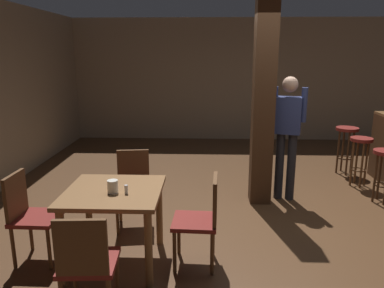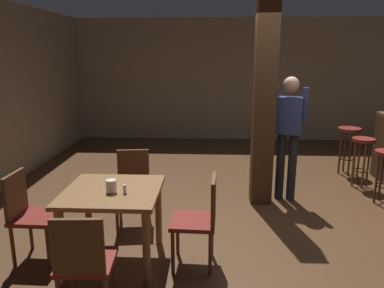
{
  "view_description": "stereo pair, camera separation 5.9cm",
  "coord_description": "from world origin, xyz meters",
  "px_view_note": "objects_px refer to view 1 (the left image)",
  "views": [
    {
      "loc": [
        -0.89,
        -4.38,
        2.03
      ],
      "look_at": [
        -1.05,
        -0.02,
        0.96
      ],
      "focal_mm": 35.0,
      "sensor_mm": 36.0,
      "label": 1
    },
    {
      "loc": [
        -0.83,
        -4.38,
        2.03
      ],
      "look_at": [
        -1.05,
        -0.02,
        0.96
      ],
      "focal_mm": 35.0,
      "sensor_mm": 36.0,
      "label": 2
    }
  ],
  "objects_px": {
    "chair_west": "(29,212)",
    "chair_east": "(203,216)",
    "standing_person": "(287,130)",
    "chair_north": "(133,184)",
    "napkin_cup": "(113,187)",
    "bar_stool_mid": "(360,150)",
    "dining_table": "(114,203)",
    "bar_stool_far": "(346,139)",
    "salt_shaker": "(126,189)",
    "chair_south": "(87,261)"
  },
  "relations": [
    {
      "from": "chair_west",
      "to": "chair_east",
      "type": "xyz_separation_m",
      "value": [
        1.7,
        -0.03,
        0.0
      ]
    },
    {
      "from": "standing_person",
      "to": "chair_north",
      "type": "bearing_deg",
      "value": -155.59
    },
    {
      "from": "napkin_cup",
      "to": "bar_stool_mid",
      "type": "distance_m",
      "value": 4.03
    },
    {
      "from": "dining_table",
      "to": "bar_stool_far",
      "type": "relative_size",
      "value": 1.13
    },
    {
      "from": "chair_west",
      "to": "standing_person",
      "type": "relative_size",
      "value": 0.52
    },
    {
      "from": "dining_table",
      "to": "salt_shaker",
      "type": "height_order",
      "value": "salt_shaker"
    },
    {
      "from": "salt_shaker",
      "to": "standing_person",
      "type": "distance_m",
      "value": 2.61
    },
    {
      "from": "chair_east",
      "to": "bar_stool_far",
      "type": "height_order",
      "value": "chair_east"
    },
    {
      "from": "chair_south",
      "to": "bar_stool_far",
      "type": "bearing_deg",
      "value": 49.18
    },
    {
      "from": "standing_person",
      "to": "napkin_cup",
      "type": "bearing_deg",
      "value": -137.41
    },
    {
      "from": "napkin_cup",
      "to": "salt_shaker",
      "type": "relative_size",
      "value": 1.45
    },
    {
      "from": "standing_person",
      "to": "chair_west",
      "type": "bearing_deg",
      "value": -148.76
    },
    {
      "from": "chair_north",
      "to": "chair_west",
      "type": "distance_m",
      "value": 1.2
    },
    {
      "from": "chair_west",
      "to": "bar_stool_mid",
      "type": "distance_m",
      "value": 4.7
    },
    {
      "from": "dining_table",
      "to": "chair_south",
      "type": "relative_size",
      "value": 1.02
    },
    {
      "from": "chair_north",
      "to": "standing_person",
      "type": "xyz_separation_m",
      "value": [
        1.97,
        0.89,
        0.5
      ]
    },
    {
      "from": "standing_person",
      "to": "chair_south",
      "type": "bearing_deg",
      "value": -127.87
    },
    {
      "from": "chair_south",
      "to": "bar_stool_far",
      "type": "distance_m",
      "value": 5.01
    },
    {
      "from": "chair_west",
      "to": "chair_east",
      "type": "distance_m",
      "value": 1.7
    },
    {
      "from": "chair_south",
      "to": "salt_shaker",
      "type": "bearing_deg",
      "value": 78.05
    },
    {
      "from": "bar_stool_far",
      "to": "chair_north",
      "type": "bearing_deg",
      "value": -146.97
    },
    {
      "from": "dining_table",
      "to": "napkin_cup",
      "type": "relative_size",
      "value": 7.43
    },
    {
      "from": "bar_stool_mid",
      "to": "standing_person",
      "type": "bearing_deg",
      "value": -155.2
    },
    {
      "from": "chair_south",
      "to": "chair_west",
      "type": "height_order",
      "value": "same"
    },
    {
      "from": "chair_west",
      "to": "chair_east",
      "type": "relative_size",
      "value": 1.0
    },
    {
      "from": "salt_shaker",
      "to": "standing_person",
      "type": "relative_size",
      "value": 0.05
    },
    {
      "from": "dining_table",
      "to": "chair_west",
      "type": "distance_m",
      "value": 0.86
    },
    {
      "from": "chair_south",
      "to": "napkin_cup",
      "type": "xyz_separation_m",
      "value": [
        0.03,
        0.76,
        0.31
      ]
    },
    {
      "from": "chair_east",
      "to": "napkin_cup",
      "type": "distance_m",
      "value": 0.89
    },
    {
      "from": "chair_west",
      "to": "bar_stool_far",
      "type": "height_order",
      "value": "chair_west"
    },
    {
      "from": "chair_north",
      "to": "bar_stool_far",
      "type": "height_order",
      "value": "chair_north"
    },
    {
      "from": "chair_east",
      "to": "bar_stool_mid",
      "type": "distance_m",
      "value": 3.35
    },
    {
      "from": "chair_east",
      "to": "standing_person",
      "type": "xyz_separation_m",
      "value": [
        1.14,
        1.75,
        0.5
      ]
    },
    {
      "from": "bar_stool_far",
      "to": "napkin_cup",
      "type": "bearing_deg",
      "value": -136.98
    },
    {
      "from": "chair_south",
      "to": "chair_west",
      "type": "relative_size",
      "value": 1.0
    },
    {
      "from": "chair_east",
      "to": "napkin_cup",
      "type": "bearing_deg",
      "value": -175.56
    },
    {
      "from": "dining_table",
      "to": "chair_west",
      "type": "xyz_separation_m",
      "value": [
        -0.85,
        0.02,
        -0.12
      ]
    },
    {
      "from": "bar_stool_mid",
      "to": "chair_west",
      "type": "bearing_deg",
      "value": -150.66
    },
    {
      "from": "chair_north",
      "to": "bar_stool_mid",
      "type": "xyz_separation_m",
      "value": [
        3.23,
        1.48,
        0.06
      ]
    },
    {
      "from": "chair_south",
      "to": "napkin_cup",
      "type": "relative_size",
      "value": 7.31
    },
    {
      "from": "chair_north",
      "to": "bar_stool_mid",
      "type": "height_order",
      "value": "chair_north"
    },
    {
      "from": "bar_stool_far",
      "to": "chair_south",
      "type": "bearing_deg",
      "value": -130.82
    },
    {
      "from": "chair_south",
      "to": "chair_north",
      "type": "xyz_separation_m",
      "value": [
        0.03,
        1.68,
        0.0
      ]
    },
    {
      "from": "chair_west",
      "to": "bar_stool_mid",
      "type": "height_order",
      "value": "chair_west"
    },
    {
      "from": "dining_table",
      "to": "chair_east",
      "type": "height_order",
      "value": "chair_east"
    },
    {
      "from": "napkin_cup",
      "to": "dining_table",
      "type": "bearing_deg",
      "value": 101.09
    },
    {
      "from": "chair_south",
      "to": "standing_person",
      "type": "distance_m",
      "value": 3.3
    },
    {
      "from": "napkin_cup",
      "to": "bar_stool_far",
      "type": "distance_m",
      "value": 4.44
    },
    {
      "from": "dining_table",
      "to": "chair_east",
      "type": "xyz_separation_m",
      "value": [
        0.85,
        -0.01,
        -0.12
      ]
    },
    {
      "from": "dining_table",
      "to": "napkin_cup",
      "type": "bearing_deg",
      "value": -78.91
    }
  ]
}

